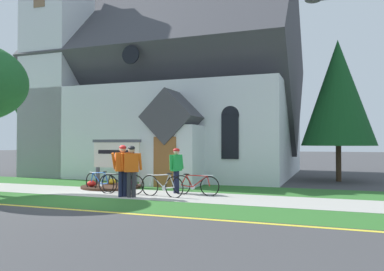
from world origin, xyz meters
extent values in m
plane|color=#3D3D3F|center=(0.00, 4.00, 0.00)|extent=(140.00, 140.00, 0.00)
cube|color=#A8A59E|center=(-1.29, 1.54, 0.01)|extent=(32.00, 2.37, 0.01)
cube|color=#2D6628|center=(-1.29, -0.70, 0.00)|extent=(32.00, 2.10, 0.01)
cube|color=#2D6628|center=(-1.29, 4.05, 0.00)|extent=(24.00, 2.63, 0.01)
cube|color=yellow|center=(-1.29, -1.90, 0.00)|extent=(28.00, 0.16, 0.01)
cube|color=silver|center=(-1.29, 10.81, 2.37)|extent=(13.92, 10.89, 4.75)
cube|color=#424247|center=(-1.29, 10.81, 6.63)|extent=(14.42, 11.09, 11.09)
cube|color=silver|center=(-6.80, 6.82, 5.84)|extent=(2.92, 2.92, 11.68)
cube|color=silver|center=(1.21, 4.56, 1.30)|extent=(2.40, 1.60, 2.60)
cube|color=#424247|center=(1.21, 4.56, 2.95)|extent=(2.40, 1.80, 2.40)
cube|color=brown|center=(1.21, 3.74, 1.05)|extent=(1.00, 0.06, 2.10)
cube|color=black|center=(3.58, 5.33, 2.10)|extent=(0.76, 0.06, 1.90)
cone|color=black|center=(3.58, 5.33, 3.05)|extent=(0.80, 0.06, 0.80)
cylinder|color=black|center=(-1.29, 5.33, 6.06)|extent=(0.90, 0.06, 0.90)
cube|color=#474C56|center=(-1.70, 3.26, 0.40)|extent=(0.12, 0.12, 0.81)
cube|color=#474C56|center=(0.09, 3.31, 0.40)|extent=(0.12, 0.12, 0.81)
cube|color=silver|center=(-0.80, 3.29, 1.34)|extent=(2.14, 0.13, 1.06)
cube|color=#474C56|center=(-0.80, 3.29, 1.93)|extent=(2.26, 0.18, 0.12)
cube|color=black|center=(-0.80, 3.24, 1.47)|extent=(1.71, 0.05, 0.16)
cylinder|color=#382319|center=(-0.80, 2.89, 0.05)|extent=(2.43, 2.43, 0.10)
ellipsoid|color=#CC338C|center=(0.01, 2.93, 0.22)|extent=(0.36, 0.36, 0.24)
ellipsoid|color=gold|center=(-1.02, 3.28, 0.22)|extent=(0.36, 0.36, 0.24)
ellipsoid|color=red|center=(-1.32, 2.27, 0.22)|extent=(0.36, 0.36, 0.24)
torus|color=black|center=(1.06, 1.46, 0.34)|extent=(0.72, 0.14, 0.72)
torus|color=black|center=(0.05, 1.31, 0.34)|extent=(0.72, 0.14, 0.72)
cylinder|color=black|center=(0.39, 1.36, 0.49)|extent=(0.55, 0.11, 0.43)
cylinder|color=black|center=(0.50, 1.38, 0.72)|extent=(0.76, 0.14, 0.08)
cylinder|color=black|center=(0.77, 1.41, 0.52)|extent=(0.26, 0.07, 0.47)
cylinder|color=black|center=(0.86, 1.43, 0.32)|extent=(0.42, 0.09, 0.09)
cylinder|color=black|center=(0.97, 1.44, 0.54)|extent=(0.22, 0.07, 0.41)
cylinder|color=black|center=(0.09, 1.32, 0.52)|extent=(0.12, 0.05, 0.36)
ellipsoid|color=black|center=(0.88, 1.43, 0.77)|extent=(0.25, 0.11, 0.05)
cylinder|color=silver|center=(0.13, 1.32, 0.71)|extent=(0.44, 0.09, 0.03)
cylinder|color=silver|center=(0.65, 1.40, 0.29)|extent=(0.18, 0.04, 0.18)
torus|color=black|center=(2.64, 2.02, 0.34)|extent=(0.71, 0.05, 0.71)
torus|color=black|center=(3.71, 2.00, 0.34)|extent=(0.71, 0.05, 0.71)
cylinder|color=#A51E19|center=(3.34, 2.01, 0.49)|extent=(0.58, 0.05, 0.43)
cylinder|color=#A51E19|center=(3.23, 2.01, 0.69)|extent=(0.79, 0.05, 0.04)
cylinder|color=#A51E19|center=(2.95, 2.01, 0.49)|extent=(0.27, 0.04, 0.43)
cylinder|color=#A51E19|center=(2.85, 2.01, 0.31)|extent=(0.43, 0.04, 0.09)
cylinder|color=#A51E19|center=(2.73, 2.02, 0.52)|extent=(0.22, 0.04, 0.38)
cylinder|color=#A51E19|center=(3.67, 2.00, 0.51)|extent=(0.12, 0.04, 0.36)
ellipsoid|color=black|center=(2.83, 2.01, 0.73)|extent=(0.24, 0.08, 0.05)
cylinder|color=silver|center=(3.62, 2.00, 0.71)|extent=(0.44, 0.04, 0.03)
cylinder|color=silver|center=(3.07, 2.01, 0.29)|extent=(0.18, 0.02, 0.18)
torus|color=black|center=(2.73, 1.15, 0.35)|extent=(0.73, 0.18, 0.74)
torus|color=black|center=(1.72, 1.36, 0.35)|extent=(0.73, 0.18, 0.74)
cylinder|color=#B7B7BC|center=(2.06, 1.29, 0.50)|extent=(0.55, 0.15, 0.44)
cylinder|color=#B7B7BC|center=(2.17, 1.26, 0.74)|extent=(0.76, 0.19, 0.10)
cylinder|color=#B7B7BC|center=(2.43, 1.21, 0.54)|extent=(0.26, 0.09, 0.49)
cylinder|color=#B7B7BC|center=(2.52, 1.19, 0.33)|extent=(0.42, 0.12, 0.09)
cylinder|color=#B7B7BC|center=(2.63, 1.17, 0.56)|extent=(0.22, 0.08, 0.44)
cylinder|color=#B7B7BC|center=(1.76, 1.35, 0.53)|extent=(0.12, 0.06, 0.36)
ellipsoid|color=black|center=(2.54, 1.19, 0.80)|extent=(0.25, 0.13, 0.05)
cylinder|color=silver|center=(1.80, 1.34, 0.73)|extent=(0.44, 0.11, 0.03)
cylinder|color=silver|center=(2.32, 1.23, 0.30)|extent=(0.18, 0.06, 0.18)
torus|color=black|center=(-0.16, 1.64, 0.33)|extent=(0.67, 0.26, 0.70)
torus|color=black|center=(-1.13, 1.97, 0.33)|extent=(0.67, 0.26, 0.70)
cylinder|color=#194CA5|center=(-0.80, 1.86, 0.48)|extent=(0.53, 0.22, 0.42)
cylinder|color=#194CA5|center=(-0.69, 1.82, 0.70)|extent=(0.73, 0.28, 0.09)
cylinder|color=#194CA5|center=(-0.44, 1.73, 0.50)|extent=(0.25, 0.12, 0.46)
cylinder|color=#194CA5|center=(-0.35, 1.70, 0.31)|extent=(0.40, 0.17, 0.09)
cylinder|color=#194CA5|center=(-0.25, 1.67, 0.53)|extent=(0.22, 0.11, 0.41)
cylinder|color=#194CA5|center=(-1.09, 1.96, 0.50)|extent=(0.12, 0.07, 0.35)
ellipsoid|color=black|center=(-0.33, 1.70, 0.76)|extent=(0.25, 0.15, 0.05)
cylinder|color=silver|center=(-1.05, 1.95, 0.70)|extent=(0.42, 0.17, 0.03)
cylinder|color=silver|center=(-0.54, 1.77, 0.28)|extent=(0.18, 0.08, 0.18)
cylinder|color=#2D2D33|center=(1.27, 0.68, 0.43)|extent=(0.15, 0.15, 0.86)
cylinder|color=#2D2D33|center=(1.41, 0.76, 0.43)|extent=(0.15, 0.15, 0.86)
cube|color=#E55914|center=(1.34, 0.72, 1.18)|extent=(0.52, 0.41, 0.63)
sphere|color=tan|center=(1.34, 0.72, 1.61)|extent=(0.22, 0.22, 0.22)
ellipsoid|color=black|center=(1.34, 0.72, 1.67)|extent=(0.34, 0.36, 0.16)
cylinder|color=#E55914|center=(1.07, 0.61, 1.21)|extent=(0.09, 0.17, 0.57)
cylinder|color=#E55914|center=(1.62, 0.83, 1.21)|extent=(0.09, 0.19, 0.57)
cylinder|color=#191E38|center=(2.33, 2.21, 0.41)|extent=(0.15, 0.15, 0.82)
cylinder|color=#191E38|center=(2.36, 2.31, 0.41)|extent=(0.15, 0.15, 0.82)
cube|color=green|center=(2.35, 2.26, 1.12)|extent=(0.31, 0.50, 0.60)
sphere|color=tan|center=(2.35, 2.26, 1.52)|extent=(0.21, 0.21, 0.21)
ellipsoid|color=red|center=(2.35, 2.26, 1.58)|extent=(0.31, 0.28, 0.15)
cylinder|color=green|center=(2.24, 2.00, 1.15)|extent=(0.09, 0.12, 0.54)
cylinder|color=green|center=(2.46, 2.52, 1.15)|extent=(0.09, 0.23, 0.54)
cylinder|color=#191E38|center=(0.94, 0.69, 0.44)|extent=(0.15, 0.15, 0.88)
cylinder|color=#191E38|center=(1.04, 0.79, 0.44)|extent=(0.15, 0.15, 0.88)
cube|color=#E55914|center=(0.99, 0.74, 1.20)|extent=(0.50, 0.48, 0.64)
sphere|color=tan|center=(0.99, 0.74, 1.63)|extent=(0.23, 0.23, 0.23)
ellipsoid|color=red|center=(0.99, 0.74, 1.69)|extent=(0.37, 0.37, 0.16)
cylinder|color=#E55914|center=(0.75, 0.56, 1.23)|extent=(0.09, 0.26, 0.58)
cylinder|color=#E55914|center=(1.23, 0.91, 1.23)|extent=(0.09, 0.12, 0.58)
cylinder|color=#3D2D1E|center=(8.01, 8.97, 0.86)|extent=(0.25, 0.25, 1.72)
cone|color=#14471E|center=(8.01, 8.97, 4.28)|extent=(3.49, 3.49, 5.13)
cylinder|color=#4C3823|center=(-8.09, 7.56, 1.23)|extent=(0.32, 0.32, 2.45)
ellipsoid|color=#14471E|center=(-8.09, 7.56, 4.39)|extent=(3.81, 3.81, 3.52)
camera|label=1|loc=(7.70, -10.69, 1.84)|focal=35.71mm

